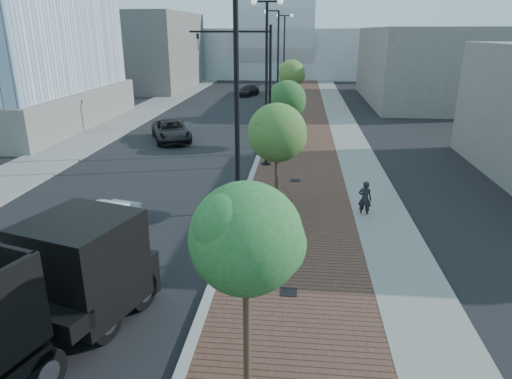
{
  "coord_description": "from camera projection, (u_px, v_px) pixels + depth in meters",
  "views": [
    {
      "loc": [
        2.6,
        -4.1,
        7.64
      ],
      "look_at": [
        1.0,
        12.0,
        2.0
      ],
      "focal_mm": 32.0,
      "sensor_mm": 36.0,
      "label": 1
    }
  ],
  "objects": [
    {
      "name": "convention_center",
      "position": [
        279.0,
        40.0,
        84.68
      ],
      "size": [
        50.0,
        30.0,
        50.0
      ],
      "color": "#A3A8AD",
      "rests_on": "ground"
    },
    {
      "name": "utility_cover_1",
      "position": [
        289.0,
        292.0,
        13.86
      ],
      "size": [
        0.5,
        0.5,
        0.02
      ],
      "primitive_type": "cube",
      "color": "black",
      "rests_on": "sidewalk"
    },
    {
      "name": "curb",
      "position": [
        274.0,
        113.0,
        44.17
      ],
      "size": [
        0.3,
        140.0,
        0.14
      ],
      "primitive_type": "cube",
      "color": "gray",
      "rests_on": "ground"
    },
    {
      "name": "utility_cover_2",
      "position": [
        295.0,
        180.0,
        24.2
      ],
      "size": [
        0.5,
        0.5,
        0.02
      ],
      "primitive_type": "cube",
      "color": "black",
      "rests_on": "sidewalk"
    },
    {
      "name": "sidewalk",
      "position": [
        311.0,
        114.0,
        43.85
      ],
      "size": [
        7.0,
        140.0,
        0.12
      ],
      "primitive_type": "cube",
      "color": "#4C2D23",
      "rests_on": "ground"
    },
    {
      "name": "white_sedan",
      "position": [
        100.0,
        224.0,
        17.49
      ],
      "size": [
        2.19,
        4.08,
        1.28
      ],
      "primitive_type": "imported",
      "rotation": [
        0.0,
        0.0,
        -0.23
      ],
      "color": "silver",
      "rests_on": "ground"
    },
    {
      "name": "traffic_mast",
      "position": [
        256.0,
        76.0,
        28.49
      ],
      "size": [
        5.09,
        0.2,
        8.0
      ],
      "color": "black",
      "rests_on": "ground"
    },
    {
      "name": "commercial_block_nw",
      "position": [
        140.0,
        51.0,
        63.21
      ],
      "size": [
        14.0,
        20.0,
        10.0
      ],
      "primitive_type": "cube",
      "color": "#625D58",
      "rests_on": "ground"
    },
    {
      "name": "tree_3",
      "position": [
        292.0,
        73.0,
        41.82
      ],
      "size": [
        2.46,
        2.42,
        5.18
      ],
      "color": "#382619",
      "rests_on": "ground"
    },
    {
      "name": "pedestrian",
      "position": [
        365.0,
        199.0,
        19.63
      ],
      "size": [
        0.68,
        0.56,
        1.6
      ],
      "primitive_type": "imported",
      "rotation": [
        0.0,
        0.0,
        2.8
      ],
      "color": "black",
      "rests_on": "ground"
    },
    {
      "name": "streetlight_4",
      "position": [
        284.0,
        59.0,
        48.19
      ],
      "size": [
        1.72,
        0.56,
        9.28
      ],
      "color": "black",
      "rests_on": "ground"
    },
    {
      "name": "dark_car_mid",
      "position": [
        171.0,
        131.0,
        33.29
      ],
      "size": [
        4.3,
        5.8,
        1.46
      ],
      "primitive_type": "imported",
      "rotation": [
        0.0,
        0.0,
        0.4
      ],
      "color": "black",
      "rests_on": "ground"
    },
    {
      "name": "streetlight_3",
      "position": [
        276.0,
        74.0,
        37.08
      ],
      "size": [
        1.44,
        0.56,
        9.21
      ],
      "color": "black",
      "rests_on": "ground"
    },
    {
      "name": "streetlight_1",
      "position": [
        234.0,
        140.0,
        14.53
      ],
      "size": [
        1.44,
        0.56,
        9.21
      ],
      "color": "black",
      "rests_on": "ground"
    },
    {
      "name": "tree_2",
      "position": [
        287.0,
        100.0,
        30.78
      ],
      "size": [
        2.6,
        2.59,
        4.54
      ],
      "color": "#382619",
      "rests_on": "ground"
    },
    {
      "name": "commercial_block_ne",
      "position": [
        423.0,
        65.0,
        50.78
      ],
      "size": [
        12.0,
        22.0,
        8.0
      ],
      "primitive_type": "cube",
      "color": "#645F5A",
      "rests_on": "ground"
    },
    {
      "name": "streetlight_2",
      "position": [
        266.0,
        84.0,
        25.64
      ],
      "size": [
        1.72,
        0.56,
        9.28
      ],
      "color": "black",
      "rests_on": "ground"
    },
    {
      "name": "dark_car_far",
      "position": [
        248.0,
        91.0,
        56.52
      ],
      "size": [
        2.97,
        4.47,
        1.2
      ],
      "primitive_type": "imported",
      "rotation": [
        0.0,
        0.0,
        -0.34
      ],
      "color": "black",
      "rests_on": "ground"
    },
    {
      "name": "tree_0",
      "position": [
        249.0,
        239.0,
        9.0
      ],
      "size": [
        2.35,
        2.29,
        4.92
      ],
      "color": "#382619",
      "rests_on": "ground"
    },
    {
      "name": "tree_1",
      "position": [
        278.0,
        133.0,
        19.41
      ],
      "size": [
        2.54,
        2.52,
        4.8
      ],
      "color": "#382619",
      "rests_on": "ground"
    },
    {
      "name": "west_sidewalk",
      "position": [
        144.0,
        111.0,
        45.39
      ],
      "size": [
        4.0,
        140.0,
        0.12
      ],
      "primitive_type": "cube",
      "color": "slate",
      "rests_on": "ground"
    },
    {
      "name": "concrete_strip",
      "position": [
        339.0,
        115.0,
        43.6
      ],
      "size": [
        2.4,
        140.0,
        0.13
      ],
      "primitive_type": "cube",
      "color": "slate",
      "rests_on": "ground"
    }
  ]
}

